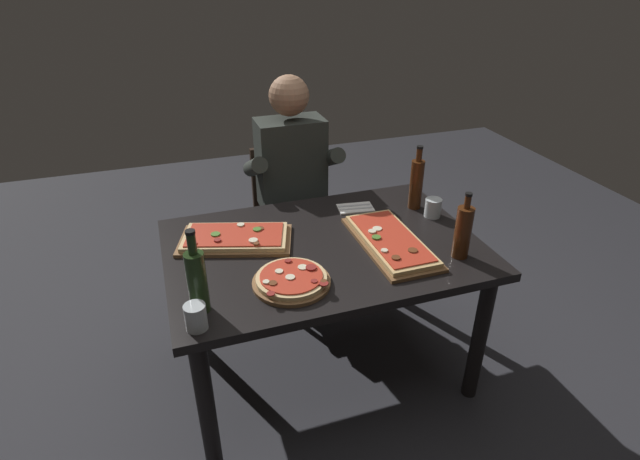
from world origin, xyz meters
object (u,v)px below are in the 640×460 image
object	(u,v)px
tumbler_near_camera	(196,318)
pizza_rectangular_front	(235,238)
wine_bottle_dark	(463,231)
pizza_round_far	(292,280)
vinegar_bottle_green	(197,280)
dining_table	(323,262)
tumbler_far_side	(433,208)
seated_diner	(294,180)
pizza_rectangular_left	(391,241)
diner_chair	(289,211)
oil_bottle_amber	(416,183)

from	to	relation	value
tumbler_near_camera	pizza_rectangular_front	bearing A→B (deg)	66.85
wine_bottle_dark	pizza_round_far	bearing A→B (deg)	177.67
vinegar_bottle_green	pizza_rectangular_front	bearing A→B (deg)	65.01
dining_table	tumbler_far_side	bearing A→B (deg)	8.51
tumbler_far_side	seated_diner	bearing A→B (deg)	129.77
pizza_rectangular_left	tumbler_far_side	size ratio (longest dim) A/B	6.02
dining_table	vinegar_bottle_green	size ratio (longest dim) A/B	4.16
pizza_round_far	pizza_rectangular_front	bearing A→B (deg)	110.91
tumbler_far_side	pizza_rectangular_left	bearing A→B (deg)	-149.52
pizza_round_far	tumbler_near_camera	distance (m)	0.42
pizza_round_far	diner_chair	world-z (taller)	diner_chair
wine_bottle_dark	tumbler_near_camera	bearing A→B (deg)	-173.96
pizza_rectangular_left	tumbler_far_side	xyz separation A→B (m)	(0.32, 0.19, 0.03)
oil_bottle_amber	diner_chair	bearing A→B (deg)	127.60
dining_table	pizza_rectangular_left	xyz separation A→B (m)	(0.29, -0.10, 0.12)
oil_bottle_amber	tumbler_near_camera	size ratio (longest dim) A/B	3.39
pizza_round_far	diner_chair	bearing A→B (deg)	75.30
pizza_rectangular_left	diner_chair	size ratio (longest dim) A/B	0.65
dining_table	seated_diner	distance (m)	0.75
wine_bottle_dark	tumbler_near_camera	distance (m)	1.15
dining_table	seated_diner	xyz separation A→B (m)	(0.07, 0.74, 0.10)
vinegar_bottle_green	seated_diner	distance (m)	1.23
tumbler_far_side	diner_chair	distance (m)	0.98
pizza_rectangular_left	pizza_round_far	size ratio (longest dim) A/B	1.79
wine_bottle_dark	diner_chair	bearing A→B (deg)	112.10
pizza_round_far	diner_chair	xyz separation A→B (m)	(0.29, 1.10, -0.27)
tumbler_far_side	seated_diner	size ratio (longest dim) A/B	0.07
tumbler_far_side	wine_bottle_dark	bearing A→B (deg)	-101.73
dining_table	wine_bottle_dark	size ratio (longest dim) A/B	4.64
pizza_round_far	diner_chair	distance (m)	1.17
dining_table	diner_chair	xyz separation A→B (m)	(0.07, 0.86, -0.16)
dining_table	vinegar_bottle_green	distance (m)	0.69
wine_bottle_dark	tumbler_far_side	xyz separation A→B (m)	(0.08, 0.37, -0.08)
tumbler_far_side	diner_chair	world-z (taller)	diner_chair
vinegar_bottle_green	pizza_round_far	bearing A→B (deg)	7.97
seated_diner	pizza_rectangular_front	bearing A→B (deg)	-127.12
dining_table	pizza_round_far	world-z (taller)	pizza_round_far
oil_bottle_amber	pizza_rectangular_front	bearing A→B (deg)	-176.53
pizza_rectangular_front	pizza_rectangular_left	world-z (taller)	same
pizza_round_far	tumbler_far_side	xyz separation A→B (m)	(0.83, 0.34, 0.03)
oil_bottle_amber	tumbler_near_camera	distance (m)	1.33
pizza_rectangular_front	tumbler_far_side	world-z (taller)	tumbler_far_side
dining_table	oil_bottle_amber	bearing A→B (deg)	20.20
oil_bottle_amber	vinegar_bottle_green	size ratio (longest dim) A/B	0.99
dining_table	wine_bottle_dark	xyz separation A→B (m)	(0.53, -0.28, 0.22)
pizza_rectangular_front	seated_diner	distance (m)	0.73
oil_bottle_amber	tumbler_far_side	world-z (taller)	oil_bottle_amber
pizza_rectangular_left	seated_diner	size ratio (longest dim) A/B	0.42
pizza_round_far	vinegar_bottle_green	size ratio (longest dim) A/B	0.93
vinegar_bottle_green	seated_diner	world-z (taller)	seated_diner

